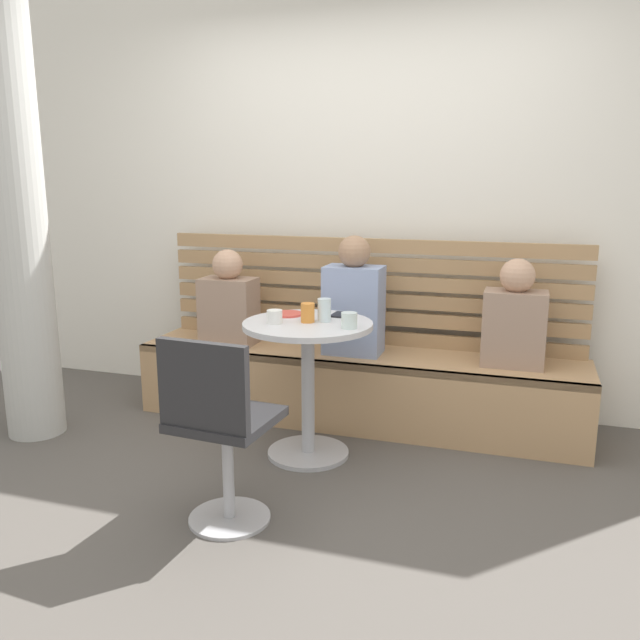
{
  "coord_description": "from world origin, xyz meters",
  "views": [
    {
      "loc": [
        0.94,
        -2.45,
        1.48
      ],
      "look_at": [
        -0.06,
        0.66,
        0.75
      ],
      "focal_mm": 36.16,
      "sensor_mm": 36.0,
      "label": 1
    }
  ],
  "objects_px": {
    "person_child_middle": "(229,303)",
    "phone_on_table": "(339,314)",
    "booth_bench": "(356,387)",
    "person_child_left": "(515,319)",
    "cafe_table": "(308,363)",
    "plate_small": "(287,314)",
    "cup_glass_tall": "(324,310)",
    "cup_tumbler_orange": "(308,313)",
    "cup_ceramic_white": "(275,317)",
    "white_chair": "(219,425)",
    "cup_glass_short": "(349,320)",
    "person_adult": "(354,302)"
  },
  "relations": [
    {
      "from": "person_child_middle",
      "to": "phone_on_table",
      "type": "height_order",
      "value": "person_child_middle"
    },
    {
      "from": "booth_bench",
      "to": "person_child_left",
      "type": "distance_m",
      "value": 1.02
    },
    {
      "from": "cafe_table",
      "to": "person_child_left",
      "type": "distance_m",
      "value": 1.18
    },
    {
      "from": "person_child_left",
      "to": "plate_small",
      "type": "bearing_deg",
      "value": -159.7
    },
    {
      "from": "cup_glass_tall",
      "to": "plate_small",
      "type": "bearing_deg",
      "value": 160.21
    },
    {
      "from": "person_child_left",
      "to": "cup_tumbler_orange",
      "type": "bearing_deg",
      "value": -150.78
    },
    {
      "from": "cafe_table",
      "to": "plate_small",
      "type": "height_order",
      "value": "plate_small"
    },
    {
      "from": "cup_tumbler_orange",
      "to": "person_child_middle",
      "type": "bearing_deg",
      "value": 143.2
    },
    {
      "from": "phone_on_table",
      "to": "cup_ceramic_white",
      "type": "bearing_deg",
      "value": 50.78
    },
    {
      "from": "phone_on_table",
      "to": "white_chair",
      "type": "bearing_deg",
      "value": 79.89
    },
    {
      "from": "cafe_table",
      "to": "phone_on_table",
      "type": "bearing_deg",
      "value": 63.64
    },
    {
      "from": "booth_bench",
      "to": "cafe_table",
      "type": "relative_size",
      "value": 3.65
    },
    {
      "from": "white_chair",
      "to": "cafe_table",
      "type": "bearing_deg",
      "value": 81.97
    },
    {
      "from": "cup_glass_short",
      "to": "booth_bench",
      "type": "bearing_deg",
      "value": 101.09
    },
    {
      "from": "cup_tumbler_orange",
      "to": "cup_glass_short",
      "type": "bearing_deg",
      "value": -15.42
    },
    {
      "from": "person_child_middle",
      "to": "person_child_left",
      "type": "bearing_deg",
      "value": 1.35
    },
    {
      "from": "person_child_middle",
      "to": "person_adult",
      "type": "bearing_deg",
      "value": 1.06
    },
    {
      "from": "person_child_middle",
      "to": "cup_tumbler_orange",
      "type": "relative_size",
      "value": 6.0
    },
    {
      "from": "cafe_table",
      "to": "white_chair",
      "type": "distance_m",
      "value": 0.82
    },
    {
      "from": "white_chair",
      "to": "person_adult",
      "type": "xyz_separation_m",
      "value": [
        0.22,
        1.36,
        0.29
      ]
    },
    {
      "from": "person_adult",
      "to": "phone_on_table",
      "type": "height_order",
      "value": "person_adult"
    },
    {
      "from": "cup_glass_short",
      "to": "phone_on_table",
      "type": "height_order",
      "value": "cup_glass_short"
    },
    {
      "from": "booth_bench",
      "to": "person_adult",
      "type": "height_order",
      "value": "person_adult"
    },
    {
      "from": "cup_glass_short",
      "to": "person_child_left",
      "type": "bearing_deg",
      "value": 39.28
    },
    {
      "from": "person_child_middle",
      "to": "cup_glass_short",
      "type": "relative_size",
      "value": 7.5
    },
    {
      "from": "cafe_table",
      "to": "cup_glass_tall",
      "type": "relative_size",
      "value": 6.17
    },
    {
      "from": "person_child_left",
      "to": "cup_glass_tall",
      "type": "bearing_deg",
      "value": -151.03
    },
    {
      "from": "white_chair",
      "to": "cup_glass_tall",
      "type": "distance_m",
      "value": 0.94
    },
    {
      "from": "booth_bench",
      "to": "cup_ceramic_white",
      "type": "distance_m",
      "value": 0.89
    },
    {
      "from": "person_adult",
      "to": "cup_glass_tall",
      "type": "relative_size",
      "value": 5.89
    },
    {
      "from": "white_chair",
      "to": "person_child_middle",
      "type": "distance_m",
      "value": 1.49
    },
    {
      "from": "cup_tumbler_orange",
      "to": "cafe_table",
      "type": "bearing_deg",
      "value": -147.28
    },
    {
      "from": "cafe_table",
      "to": "person_adult",
      "type": "distance_m",
      "value": 0.6
    },
    {
      "from": "booth_bench",
      "to": "plate_small",
      "type": "bearing_deg",
      "value": -123.09
    },
    {
      "from": "cup_glass_short",
      "to": "cup_glass_tall",
      "type": "bearing_deg",
      "value": 145.59
    },
    {
      "from": "plate_small",
      "to": "cup_glass_tall",
      "type": "bearing_deg",
      "value": -19.79
    },
    {
      "from": "white_chair",
      "to": "person_child_middle",
      "type": "bearing_deg",
      "value": 113.85
    },
    {
      "from": "white_chair",
      "to": "person_adult",
      "type": "distance_m",
      "value": 1.41
    },
    {
      "from": "booth_bench",
      "to": "person_adult",
      "type": "distance_m",
      "value": 0.53
    },
    {
      "from": "person_child_middle",
      "to": "cup_glass_tall",
      "type": "xyz_separation_m",
      "value": [
        0.78,
        -0.48,
        0.1
      ]
    },
    {
      "from": "booth_bench",
      "to": "cafe_table",
      "type": "xyz_separation_m",
      "value": [
        -0.12,
        -0.56,
        0.3
      ]
    },
    {
      "from": "booth_bench",
      "to": "person_child_middle",
      "type": "relative_size",
      "value": 4.5
    },
    {
      "from": "cup_ceramic_white",
      "to": "phone_on_table",
      "type": "bearing_deg",
      "value": 48.74
    },
    {
      "from": "white_chair",
      "to": "plate_small",
      "type": "distance_m",
      "value": 0.99
    },
    {
      "from": "person_child_left",
      "to": "phone_on_table",
      "type": "xyz_separation_m",
      "value": [
        -0.91,
        -0.36,
        0.04
      ]
    },
    {
      "from": "cup_glass_short",
      "to": "cafe_table",
      "type": "bearing_deg",
      "value": 164.58
    },
    {
      "from": "cup_glass_short",
      "to": "plate_small",
      "type": "height_order",
      "value": "cup_glass_short"
    },
    {
      "from": "person_adult",
      "to": "cup_glass_short",
      "type": "distance_m",
      "value": 0.63
    },
    {
      "from": "person_child_middle",
      "to": "cup_glass_tall",
      "type": "relative_size",
      "value": 5.0
    },
    {
      "from": "cafe_table",
      "to": "cup_ceramic_white",
      "type": "xyz_separation_m",
      "value": [
        -0.15,
        -0.08,
        0.26
      ]
    }
  ]
}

